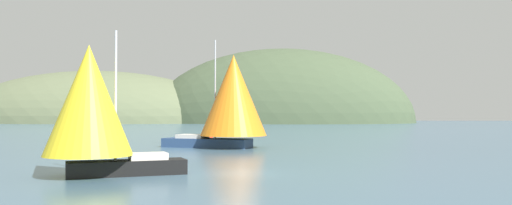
{
  "coord_description": "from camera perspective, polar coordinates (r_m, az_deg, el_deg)",
  "views": [
    {
      "loc": [
        1.99,
        -27.78,
        3.28
      ],
      "look_at": [
        0.0,
        35.89,
        4.51
      ],
      "focal_mm": 36.15,
      "sensor_mm": 36.0,
      "label": 1
    }
  ],
  "objects": [
    {
      "name": "ground_plane",
      "position": [
        28.04,
        -2.31,
        -7.83
      ],
      "size": [
        360.0,
        360.0,
        0.0
      ],
      "primitive_type": "plane",
      "color": "#426075"
    },
    {
      "name": "headland_center",
      "position": [
        162.84,
        2.85,
        -2.26
      ],
      "size": [
        83.63,
        44.0,
        46.83
      ],
      "primitive_type": "ellipsoid",
      "color": "#425138",
      "rests_on": "ground_plane"
    },
    {
      "name": "headland_left",
      "position": [
        172.5,
        -17.52,
        -2.14
      ],
      "size": [
        89.96,
        44.0,
        33.13
      ],
      "primitive_type": "ellipsoid",
      "color": "#5B6647",
      "rests_on": "ground_plane"
    },
    {
      "name": "sailboat_yellow_sail",
      "position": [
        27.61,
        -17.72,
        -0.25
      ],
      "size": [
        7.82,
        5.86,
        7.56
      ],
      "color": "black",
      "rests_on": "ground_plane"
    },
    {
      "name": "sailboat_orange_sail",
      "position": [
        47.62,
        -2.71,
        0.47
      ],
      "size": [
        10.75,
        7.67,
        10.07
      ],
      "color": "navy",
      "rests_on": "ground_plane"
    },
    {
      "name": "channel_buoy",
      "position": [
        62.64,
        -5.29,
        -3.77
      ],
      "size": [
        1.1,
        1.1,
        2.64
      ],
      "color": "red",
      "rests_on": "ground_plane"
    }
  ]
}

